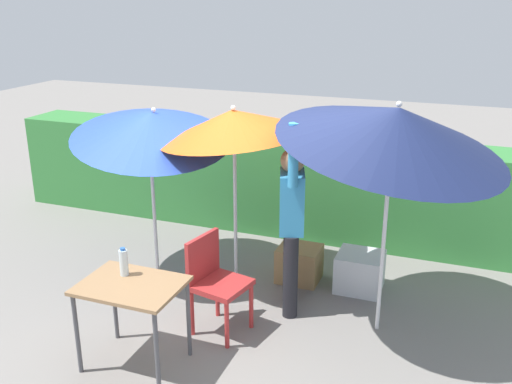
{
  "coord_description": "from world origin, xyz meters",
  "views": [
    {
      "loc": [
        1.84,
        -4.57,
        2.91
      ],
      "look_at": [
        0.0,
        0.3,
        1.1
      ],
      "focal_mm": 40.42,
      "sensor_mm": 36.0,
      "label": 1
    }
  ],
  "objects_px": {
    "umbrella_rainbow": "(152,126)",
    "person_vendor": "(291,219)",
    "umbrella_yellow": "(234,123)",
    "bottle_water": "(124,262)",
    "folding_table": "(132,294)",
    "crate_cardboard": "(299,264)",
    "cooler_box": "(360,272)",
    "chair_plastic": "(215,278)",
    "umbrella_orange": "(395,127)"
  },
  "relations": [
    {
      "from": "umbrella_orange",
      "to": "crate_cardboard",
      "type": "distance_m",
      "value": 2.03
    },
    {
      "from": "folding_table",
      "to": "bottle_water",
      "type": "height_order",
      "value": "bottle_water"
    },
    {
      "from": "umbrella_rainbow",
      "to": "bottle_water",
      "type": "xyz_separation_m",
      "value": [
        0.5,
        -1.38,
        -0.79
      ]
    },
    {
      "from": "crate_cardboard",
      "to": "folding_table",
      "type": "relative_size",
      "value": 0.55
    },
    {
      "from": "folding_table",
      "to": "bottle_water",
      "type": "xyz_separation_m",
      "value": [
        -0.13,
        0.11,
        0.2
      ]
    },
    {
      "from": "person_vendor",
      "to": "folding_table",
      "type": "xyz_separation_m",
      "value": [
        -0.92,
        -1.29,
        -0.29
      ]
    },
    {
      "from": "person_vendor",
      "to": "crate_cardboard",
      "type": "relative_size",
      "value": 4.3
    },
    {
      "from": "chair_plastic",
      "to": "umbrella_orange",
      "type": "bearing_deg",
      "value": 21.52
    },
    {
      "from": "umbrella_orange",
      "to": "crate_cardboard",
      "type": "relative_size",
      "value": 5.22
    },
    {
      "from": "umbrella_rainbow",
      "to": "folding_table",
      "type": "bearing_deg",
      "value": -67.25
    },
    {
      "from": "umbrella_orange",
      "to": "folding_table",
      "type": "height_order",
      "value": "umbrella_orange"
    },
    {
      "from": "umbrella_rainbow",
      "to": "person_vendor",
      "type": "xyz_separation_m",
      "value": [
        1.54,
        -0.2,
        -0.71
      ]
    },
    {
      "from": "bottle_water",
      "to": "cooler_box",
      "type": "bearing_deg",
      "value": 48.3
    },
    {
      "from": "umbrella_yellow",
      "to": "bottle_water",
      "type": "distance_m",
      "value": 1.76
    },
    {
      "from": "person_vendor",
      "to": "chair_plastic",
      "type": "height_order",
      "value": "person_vendor"
    },
    {
      "from": "crate_cardboard",
      "to": "bottle_water",
      "type": "relative_size",
      "value": 1.82
    },
    {
      "from": "crate_cardboard",
      "to": "chair_plastic",
      "type": "bearing_deg",
      "value": -110.32
    },
    {
      "from": "folding_table",
      "to": "umbrella_rainbow",
      "type": "bearing_deg",
      "value": 112.75
    },
    {
      "from": "umbrella_yellow",
      "to": "person_vendor",
      "type": "xyz_separation_m",
      "value": [
        0.7,
        -0.31,
        -0.78
      ]
    },
    {
      "from": "person_vendor",
      "to": "folding_table",
      "type": "bearing_deg",
      "value": -125.41
    },
    {
      "from": "umbrella_orange",
      "to": "person_vendor",
      "type": "relative_size",
      "value": 1.22
    },
    {
      "from": "crate_cardboard",
      "to": "person_vendor",
      "type": "bearing_deg",
      "value": -81.97
    },
    {
      "from": "cooler_box",
      "to": "folding_table",
      "type": "height_order",
      "value": "folding_table"
    },
    {
      "from": "person_vendor",
      "to": "cooler_box",
      "type": "bearing_deg",
      "value": 48.07
    },
    {
      "from": "chair_plastic",
      "to": "cooler_box",
      "type": "bearing_deg",
      "value": 48.2
    },
    {
      "from": "crate_cardboard",
      "to": "umbrella_orange",
      "type": "bearing_deg",
      "value": -33.39
    },
    {
      "from": "person_vendor",
      "to": "cooler_box",
      "type": "xyz_separation_m",
      "value": [
        0.56,
        0.62,
        -0.74
      ]
    },
    {
      "from": "umbrella_yellow",
      "to": "cooler_box",
      "type": "relative_size",
      "value": 4.19
    },
    {
      "from": "umbrella_orange",
      "to": "cooler_box",
      "type": "bearing_deg",
      "value": 115.81
    },
    {
      "from": "umbrella_orange",
      "to": "cooler_box",
      "type": "xyz_separation_m",
      "value": [
        -0.32,
        0.65,
        -1.67
      ]
    },
    {
      "from": "umbrella_rainbow",
      "to": "cooler_box",
      "type": "bearing_deg",
      "value": 11.26
    },
    {
      "from": "umbrella_rainbow",
      "to": "umbrella_orange",
      "type": "height_order",
      "value": "umbrella_orange"
    },
    {
      "from": "cooler_box",
      "to": "crate_cardboard",
      "type": "distance_m",
      "value": 0.64
    },
    {
      "from": "chair_plastic",
      "to": "cooler_box",
      "type": "xyz_separation_m",
      "value": [
        1.08,
        1.2,
        -0.31
      ]
    },
    {
      "from": "person_vendor",
      "to": "bottle_water",
      "type": "height_order",
      "value": "person_vendor"
    },
    {
      "from": "cooler_box",
      "to": "folding_table",
      "type": "bearing_deg",
      "value": -127.66
    },
    {
      "from": "umbrella_rainbow",
      "to": "umbrella_yellow",
      "type": "xyz_separation_m",
      "value": [
        0.85,
        0.11,
        0.07
      ]
    },
    {
      "from": "person_vendor",
      "to": "bottle_water",
      "type": "bearing_deg",
      "value": -131.58
    },
    {
      "from": "umbrella_rainbow",
      "to": "person_vendor",
      "type": "bearing_deg",
      "value": -7.4
    },
    {
      "from": "umbrella_orange",
      "to": "bottle_water",
      "type": "height_order",
      "value": "umbrella_orange"
    },
    {
      "from": "chair_plastic",
      "to": "folding_table",
      "type": "distance_m",
      "value": 0.82
    },
    {
      "from": "umbrella_orange",
      "to": "crate_cardboard",
      "type": "xyz_separation_m",
      "value": [
        -0.96,
        0.63,
        -1.68
      ]
    },
    {
      "from": "person_vendor",
      "to": "cooler_box",
      "type": "relative_size",
      "value": 4.07
    },
    {
      "from": "umbrella_orange",
      "to": "umbrella_yellow",
      "type": "bearing_deg",
      "value": 167.48
    },
    {
      "from": "umbrella_rainbow",
      "to": "person_vendor",
      "type": "distance_m",
      "value": 1.71
    },
    {
      "from": "umbrella_yellow",
      "to": "person_vendor",
      "type": "distance_m",
      "value": 1.09
    },
    {
      "from": "umbrella_rainbow",
      "to": "folding_table",
      "type": "xyz_separation_m",
      "value": [
        0.63,
        -1.49,
        -1.0
      ]
    },
    {
      "from": "chair_plastic",
      "to": "bottle_water",
      "type": "relative_size",
      "value": 3.71
    },
    {
      "from": "umbrella_rainbow",
      "to": "crate_cardboard",
      "type": "height_order",
      "value": "umbrella_rainbow"
    },
    {
      "from": "umbrella_yellow",
      "to": "chair_plastic",
      "type": "height_order",
      "value": "umbrella_yellow"
    }
  ]
}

